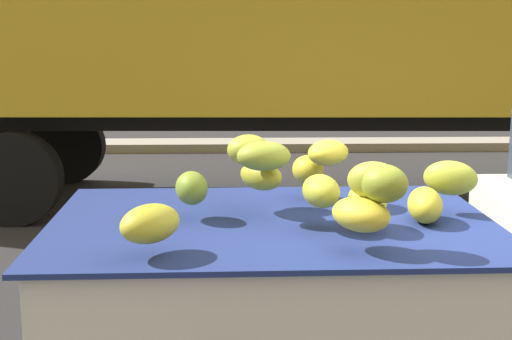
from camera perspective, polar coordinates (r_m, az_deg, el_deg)
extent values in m
cube|color=gray|center=(13.89, 3.89, 1.95)|extent=(80.00, 0.80, 0.16)
cube|color=silver|center=(4.63, 1.21, -9.96)|extent=(2.59, 1.82, 0.08)
cube|color=silver|center=(5.37, 0.61, -4.09)|extent=(2.56, 0.09, 0.44)
cube|color=silver|center=(3.73, 2.11, -10.93)|extent=(2.56, 0.09, 0.44)
cube|color=silver|center=(4.79, 16.46, -6.41)|extent=(0.08, 1.78, 0.44)
cube|color=silver|center=(4.64, -14.56, -6.89)|extent=(0.08, 1.78, 0.44)
cube|color=#B21914|center=(5.41, 0.59, -4.41)|extent=(2.46, 0.05, 0.07)
cube|color=navy|center=(4.48, 1.23, -4.09)|extent=(2.71, 1.94, 0.03)
ellipsoid|color=yellow|center=(4.80, 5.60, 1.34)|extent=(0.38, 0.41, 0.16)
ellipsoid|color=#A7AF31|center=(4.72, 14.78, -0.60)|extent=(0.38, 0.32, 0.22)
ellipsoid|color=olive|center=(3.84, 9.83, -1.03)|extent=(0.34, 0.35, 0.20)
ellipsoid|color=gold|center=(3.78, -8.18, -4.12)|extent=(0.41, 0.44, 0.20)
ellipsoid|color=gold|center=(5.00, 4.03, 0.02)|extent=(0.26, 0.31, 0.19)
ellipsoid|color=olive|center=(4.47, -4.99, -1.39)|extent=(0.24, 0.30, 0.20)
ellipsoid|color=gold|center=(4.28, 8.58, -2.36)|extent=(0.23, 0.37, 0.19)
ellipsoid|color=#91A22E|center=(4.39, 0.60, 1.10)|extent=(0.35, 0.29, 0.18)
ellipsoid|color=#A8AF30|center=(3.87, 9.12, -0.82)|extent=(0.34, 0.29, 0.20)
ellipsoid|color=gold|center=(4.59, 0.38, -0.44)|extent=(0.36, 0.40, 0.18)
ellipsoid|color=#A9B131|center=(4.72, -0.59, 1.57)|extent=(0.34, 0.32, 0.20)
ellipsoid|color=yellow|center=(3.86, 8.10, -3.41)|extent=(0.40, 0.42, 0.18)
ellipsoid|color=gold|center=(4.24, 5.04, -1.63)|extent=(0.26, 0.35, 0.19)
ellipsoid|color=gold|center=(4.52, 12.92, -2.65)|extent=(0.25, 0.40, 0.21)
cylinder|color=black|center=(5.52, -2.58, -9.36)|extent=(0.64, 0.21, 0.64)
cube|color=black|center=(9.57, 4.98, 4.06)|extent=(11.05, 0.75, 0.30)
cylinder|color=black|center=(11.16, -14.38, 1.83)|extent=(1.09, 0.33, 1.08)
cylinder|color=black|center=(8.89, -18.17, -0.62)|extent=(1.09, 0.33, 1.08)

